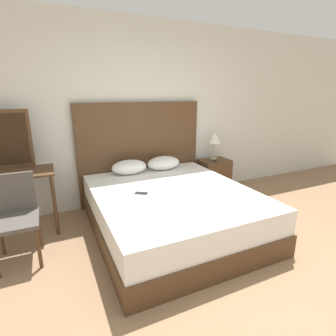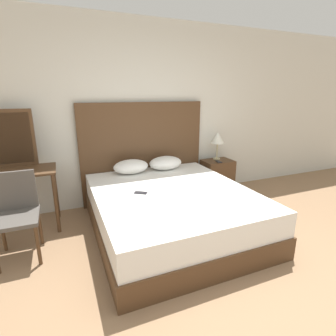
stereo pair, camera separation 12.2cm
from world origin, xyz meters
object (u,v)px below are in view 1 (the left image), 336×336
Objects in this scene: vanity_desk at (13,184)px; bed at (172,210)px; table_lamp at (214,138)px; chair at (15,212)px; nightstand at (214,176)px; phone_on_bed at (141,193)px; phone_on_nightstand at (216,161)px.

bed is at bearing -22.50° from vanity_desk.
bed is at bearing -142.75° from table_lamp.
bed is at bearing -5.65° from chair.
bed is 3.73× the size of nightstand.
phone_on_bed is 0.28× the size of nightstand.
phone_on_bed is 1.83m from nightstand.
table_lamp is at bearing 4.65° from vanity_desk.
phone_on_nightstand is 0.18× the size of vanity_desk.
vanity_desk is 1.03× the size of chair.
vanity_desk is 0.57m from chair.
phone_on_nightstand reaches higher than bed.
table_lamp reaches higher than chair.
bed is 2.42× the size of chair.
phone_on_bed is at bearing -26.29° from vanity_desk.
nightstand is 0.65× the size of chair.
phone_on_bed is at bearing -5.21° from chair.
chair reaches higher than phone_on_nightstand.
chair is at bearing -164.92° from table_lamp.
phone_on_bed is 1.91m from table_lamp.
table_lamp is (1.63, 0.91, 0.39)m from phone_on_bed.
phone_on_nightstand is (-0.04, -0.09, 0.29)m from nightstand.
phone_on_nightstand reaches higher than phone_on_bed.
table_lamp is 3.01m from vanity_desk.
nightstand reaches higher than bed.
vanity_desk is at bearing -178.45° from phone_on_nightstand.
nightstand is at bearing 3.29° from vanity_desk.
chair is (-2.94, -0.79, -0.42)m from table_lamp.
chair is (-1.68, 0.17, 0.24)m from bed.
phone_on_nightstand is 2.94m from chair.
chair reaches higher than nightstand.
nightstand is at bearing 13.85° from chair.
bed is 0.47m from phone_on_bed.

